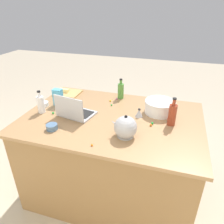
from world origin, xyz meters
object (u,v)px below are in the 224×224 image
object	(u,v)px
ramekin_small	(52,127)
bottle_vinegar	(41,104)
bottle_soy	(172,114)
bottle_olive	(121,91)
ramekin_medium	(44,104)
kettle	(125,127)
cutting_board	(68,93)
butter_stick_left	(64,90)
mixing_bowl_large	(160,107)
kitchen_timer	(139,113)
candy_bag	(58,97)
laptop	(75,112)

from	to	relation	value
ramekin_small	bottle_vinegar	bearing A→B (deg)	-43.48
bottle_soy	ramekin_small	distance (m)	1.00
bottle_olive	ramekin_medium	size ratio (longest dim) A/B	2.52
kettle	cutting_board	world-z (taller)	kettle
bottle_soy	butter_stick_left	world-z (taller)	bottle_soy
mixing_bowl_large	cutting_board	world-z (taller)	mixing_bowl_large
bottle_olive	cutting_board	world-z (taller)	bottle_olive
kettle	bottle_vinegar	bearing A→B (deg)	-10.68
butter_stick_left	bottle_vinegar	bearing A→B (deg)	92.31
butter_stick_left	bottle_olive	bearing A→B (deg)	-174.64
cutting_board	kitchen_timer	distance (m)	0.92
mixing_bowl_large	butter_stick_left	distance (m)	1.10
bottle_soy	ramekin_medium	world-z (taller)	bottle_soy
mixing_bowl_large	ramekin_small	size ratio (longest dim) A/B	3.06
bottle_olive	butter_stick_left	distance (m)	0.65
kitchen_timer	candy_bag	xyz separation A→B (m)	(0.82, -0.00, 0.05)
bottle_vinegar	ramekin_medium	size ratio (longest dim) A/B	2.51
laptop	kettle	size ratio (longest dim) A/B	1.62
laptop	bottle_soy	size ratio (longest dim) A/B	1.40
bottle_vinegar	kitchen_timer	world-z (taller)	bottle_vinegar
cutting_board	butter_stick_left	world-z (taller)	butter_stick_left
bottle_vinegar	butter_stick_left	xyz separation A→B (m)	(0.02, -0.48, -0.05)
bottle_vinegar	candy_bag	distance (m)	0.20
kitchen_timer	bottle_soy	bearing A→B (deg)	168.07
bottle_vinegar	candy_bag	bearing A→B (deg)	-111.32
bottle_soy	candy_bag	xyz separation A→B (m)	(1.11, -0.06, -0.01)
kettle	butter_stick_left	size ratio (longest dim) A/B	1.94
ramekin_small	candy_bag	bearing A→B (deg)	-67.30
bottle_vinegar	kitchen_timer	size ratio (longest dim) A/B	2.82
butter_stick_left	candy_bag	world-z (taller)	candy_bag
mixing_bowl_large	butter_stick_left	world-z (taller)	mixing_bowl_large
cutting_board	bottle_vinegar	bearing A→B (deg)	87.12
cutting_board	mixing_bowl_large	bearing A→B (deg)	171.04
laptop	ramekin_small	bearing A→B (deg)	72.75
bottle_olive	kitchen_timer	distance (m)	0.45
bottle_olive	ramekin_small	size ratio (longest dim) A/B	2.35
bottle_olive	bottle_vinegar	bearing A→B (deg)	40.64
ramekin_medium	bottle_olive	bearing A→B (deg)	-148.77
candy_bag	butter_stick_left	bearing A→B (deg)	-72.11
mixing_bowl_large	ramekin_small	distance (m)	0.98
bottle_soy	kitchen_timer	world-z (taller)	bottle_soy
butter_stick_left	kitchen_timer	size ratio (longest dim) A/B	1.43
laptop	mixing_bowl_large	world-z (taller)	laptop
bottle_soy	ramekin_medium	xyz separation A→B (m)	(1.24, 0.00, -0.08)
mixing_bowl_large	ramekin_small	bearing A→B (deg)	34.38
bottle_olive	ramekin_medium	xyz separation A→B (m)	(0.68, 0.41, -0.07)
bottle_vinegar	candy_bag	world-z (taller)	bottle_vinegar
mixing_bowl_large	kitchen_timer	distance (m)	0.21
ramekin_small	kettle	bearing A→B (deg)	-172.37
laptop	cutting_board	size ratio (longest dim) A/B	1.27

